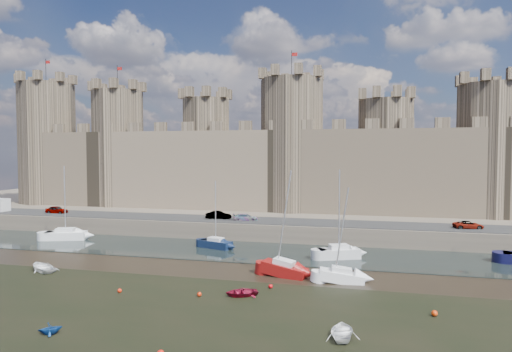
% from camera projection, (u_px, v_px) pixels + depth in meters
% --- Properties ---
extents(ground, '(160.00, 160.00, 0.00)m').
position_uv_depth(ground, '(162.00, 318.00, 35.09)').
color(ground, black).
rests_on(ground, ground).
extents(seaweed_patch, '(70.00, 34.00, 0.01)m').
position_uv_depth(seaweed_patch, '(121.00, 350.00, 29.28)').
color(seaweed_patch, black).
rests_on(seaweed_patch, ground).
extents(water_channel, '(160.00, 12.00, 0.08)m').
position_uv_depth(water_channel, '(245.00, 251.00, 58.36)').
color(water_channel, black).
rests_on(water_channel, ground).
extents(quay, '(160.00, 60.00, 2.50)m').
position_uv_depth(quay, '(291.00, 208.00, 93.20)').
color(quay, '#4C443A').
rests_on(quay, ground).
extents(road, '(160.00, 7.00, 0.10)m').
position_uv_depth(road, '(262.00, 221.00, 67.92)').
color(road, black).
rests_on(road, quay).
extents(castle, '(108.50, 11.00, 29.00)m').
position_uv_depth(castle, '(277.00, 158.00, 81.17)').
color(castle, '#42382B').
rests_on(castle, quay).
extents(car_0, '(3.73, 1.56, 1.26)m').
position_uv_depth(car_0, '(57.00, 210.00, 76.01)').
color(car_0, gray).
rests_on(car_0, quay).
extents(car_1, '(3.90, 1.65, 1.25)m').
position_uv_depth(car_1, '(218.00, 215.00, 69.47)').
color(car_1, gray).
rests_on(car_1, quay).
extents(car_2, '(3.91, 2.18, 1.07)m').
position_uv_depth(car_2, '(245.00, 217.00, 67.93)').
color(car_2, gray).
rests_on(car_2, quay).
extents(car_3, '(4.07, 2.38, 1.07)m').
position_uv_depth(car_3, '(468.00, 225.00, 60.73)').
color(car_3, gray).
rests_on(car_3, quay).
extents(sailboat_0, '(6.11, 3.94, 10.66)m').
position_uv_depth(sailboat_0, '(66.00, 235.00, 65.94)').
color(sailboat_0, silver).
rests_on(sailboat_0, ground).
extents(sailboat_1, '(4.76, 3.00, 8.90)m').
position_uv_depth(sailboat_1, '(216.00, 243.00, 60.20)').
color(sailboat_1, '#0D1932').
rests_on(sailboat_1, ground).
extents(sailboat_2, '(5.28, 3.65, 10.63)m').
position_uv_depth(sailboat_2, '(339.00, 252.00, 54.30)').
color(sailboat_2, silver).
rests_on(sailboat_2, ground).
extents(sailboat_4, '(4.96, 2.81, 10.93)m').
position_uv_depth(sailboat_4, '(284.00, 269.00, 46.81)').
color(sailboat_4, maroon).
rests_on(sailboat_4, ground).
extents(sailboat_5, '(4.51, 2.18, 9.37)m').
position_uv_depth(sailboat_5, '(342.00, 275.00, 44.57)').
color(sailboat_5, white).
rests_on(sailboat_5, ground).
extents(dinghy_1, '(2.03, 1.92, 0.85)m').
position_uv_depth(dinghy_1, '(50.00, 329.00, 31.81)').
color(dinghy_1, navy).
rests_on(dinghy_1, ground).
extents(dinghy_2, '(2.51, 3.36, 0.66)m').
position_uv_depth(dinghy_2, '(342.00, 332.00, 31.40)').
color(dinghy_2, white).
rests_on(dinghy_2, ground).
extents(dinghy_3, '(1.29, 1.13, 0.66)m').
position_uv_depth(dinghy_3, '(52.00, 270.00, 48.18)').
color(dinghy_3, silver).
rests_on(dinghy_3, ground).
extents(dinghy_4, '(3.60, 3.32, 0.61)m').
position_uv_depth(dinghy_4, '(242.00, 293.00, 40.32)').
color(dinghy_4, maroon).
rests_on(dinghy_4, ground).
extents(dinghy_6, '(4.59, 4.21, 0.78)m').
position_uv_depth(dinghy_6, '(43.00, 268.00, 48.70)').
color(dinghy_6, silver).
rests_on(dinghy_6, ground).
extents(buoy_0, '(0.39, 0.39, 0.39)m').
position_uv_depth(buoy_0, '(120.00, 291.00, 41.29)').
color(buoy_0, red).
rests_on(buoy_0, ground).
extents(buoy_1, '(0.42, 0.42, 0.42)m').
position_uv_depth(buoy_1, '(199.00, 294.00, 40.18)').
color(buoy_1, red).
rests_on(buoy_1, ground).
extents(buoy_3, '(0.41, 0.41, 0.41)m').
position_uv_depth(buoy_3, '(271.00, 286.00, 42.59)').
color(buoy_3, red).
rests_on(buoy_3, ground).
extents(buoy_5, '(0.49, 0.49, 0.49)m').
position_uv_depth(buoy_5, '(434.00, 313.00, 35.35)').
color(buoy_5, red).
rests_on(buoy_5, ground).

